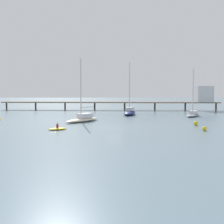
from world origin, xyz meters
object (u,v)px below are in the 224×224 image
object	(u,v)px
sailboat_gray	(193,114)
sailboat_navy	(130,112)
sailboat_cream	(83,118)
dinghy_yellow	(57,129)
pier	(164,98)
mooring_buoy_far	(204,129)
mooring_buoy_outer	(196,123)

from	to	relation	value
sailboat_gray	sailboat_navy	distance (m)	15.65
sailboat_cream	dinghy_yellow	xyz separation A→B (m)	(-3.20, -12.27, -0.55)
pier	mooring_buoy_far	bearing A→B (deg)	-93.73
pier	sailboat_gray	world-z (taller)	sailboat_gray
sailboat_cream	mooring_buoy_outer	distance (m)	21.74
pier	sailboat_gray	distance (m)	21.60
pier	dinghy_yellow	xyz separation A→B (m)	(-26.02, -44.98, -3.75)
sailboat_cream	mooring_buoy_far	size ratio (longest dim) A/B	17.59
sailboat_cream	sailboat_gray	bearing A→B (deg)	24.22
sailboat_gray	dinghy_yellow	bearing A→B (deg)	-140.50
sailboat_gray	sailboat_cream	distance (m)	28.19
dinghy_yellow	mooring_buoy_outer	size ratio (longest dim) A/B	4.09
mooring_buoy_outer	mooring_buoy_far	size ratio (longest dim) A/B	1.13
mooring_buoy_far	sailboat_cream	bearing A→B (deg)	144.98
mooring_buoy_far	sailboat_navy	bearing A→B (deg)	106.73
dinghy_yellow	mooring_buoy_far	size ratio (longest dim) A/B	4.63
pier	sailboat_navy	xyz separation A→B (m)	(-12.07, -16.54, -3.13)
dinghy_yellow	mooring_buoy_far	world-z (taller)	dinghy_yellow
mooring_buoy_far	sailboat_gray	bearing A→B (deg)	76.88
sailboat_cream	sailboat_navy	size ratio (longest dim) A/B	0.94
sailboat_gray	mooring_buoy_far	size ratio (longest dim) A/B	16.00
sailboat_gray	dinghy_yellow	size ratio (longest dim) A/B	3.45
pier	mooring_buoy_outer	distance (m)	39.93
mooring_buoy_outer	mooring_buoy_far	xyz separation A→B (m)	(-0.79, -6.87, -0.05)
dinghy_yellow	sailboat_gray	bearing A→B (deg)	39.50
sailboat_gray	sailboat_navy	bearing A→B (deg)	162.88
sailboat_gray	sailboat_cream	world-z (taller)	sailboat_cream
sailboat_cream	dinghy_yellow	world-z (taller)	sailboat_cream
sailboat_navy	mooring_buoy_far	distance (m)	31.37
sailboat_navy	mooring_buoy_far	size ratio (longest dim) A/B	18.68
pier	sailboat_cream	world-z (taller)	sailboat_cream
sailboat_gray	sailboat_cream	bearing A→B (deg)	-155.78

